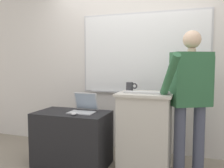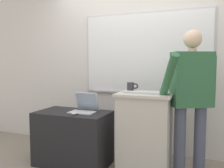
{
  "view_description": "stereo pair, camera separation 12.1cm",
  "coord_description": "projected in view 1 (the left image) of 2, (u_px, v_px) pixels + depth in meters",
  "views": [
    {
      "loc": [
        0.87,
        -2.35,
        1.29
      ],
      "look_at": [
        -0.04,
        0.3,
        1.06
      ],
      "focal_mm": 38.0,
      "sensor_mm": 36.0,
      "label": 1
    },
    {
      "loc": [
        0.98,
        -2.31,
        1.29
      ],
      "look_at": [
        -0.04,
        0.3,
        1.06
      ],
      "focal_mm": 38.0,
      "sensor_mm": 36.0,
      "label": 2
    }
  ],
  "objects": [
    {
      "name": "back_wall",
      "position": [
        133.0,
        53.0,
        3.53
      ],
      "size": [
        6.4,
        0.17,
        2.92
      ],
      "color": "silver",
      "rests_on": "ground_plane"
    },
    {
      "name": "lectern_podium",
      "position": [
        145.0,
        132.0,
        2.83
      ],
      "size": [
        0.64,
        0.53,
        0.95
      ],
      "color": "#BCB7AD",
      "rests_on": "ground_plane"
    },
    {
      "name": "side_desk",
      "position": [
        72.0,
        138.0,
        3.03
      ],
      "size": [
        0.93,
        0.54,
        0.68
      ],
      "color": "black",
      "rests_on": "ground_plane"
    },
    {
      "name": "person_presenter",
      "position": [
        191.0,
        93.0,
        2.69
      ],
      "size": [
        0.61,
        0.7,
        1.67
      ],
      "rotation": [
        0.0,
        0.0,
        0.49
      ],
      "color": "#474C60",
      "rests_on": "ground_plane"
    },
    {
      "name": "laptop",
      "position": [
        84.0,
        106.0,
        3.01
      ],
      "size": [
        0.32,
        0.29,
        0.24
      ],
      "color": "#B7BABF",
      "rests_on": "side_desk"
    },
    {
      "name": "wireless_keyboard",
      "position": [
        142.0,
        92.0,
        2.73
      ],
      "size": [
        0.43,
        0.12,
        0.02
      ],
      "color": "silver",
      "rests_on": "lectern_podium"
    },
    {
      "name": "computer_mouse_by_laptop",
      "position": [
        74.0,
        114.0,
        2.82
      ],
      "size": [
        0.06,
        0.1,
        0.03
      ],
      "color": "#BCBCC1",
      "rests_on": "side_desk"
    },
    {
      "name": "computer_mouse_by_keyboard",
      "position": [
        168.0,
        93.0,
        2.65
      ],
      "size": [
        0.06,
        0.1,
        0.03
      ],
      "color": "#BCBCC1",
      "rests_on": "lectern_podium"
    },
    {
      "name": "coffee_mug",
      "position": [
        130.0,
        86.0,
        3.04
      ],
      "size": [
        0.15,
        0.09,
        0.1
      ],
      "color": "#333338",
      "rests_on": "lectern_podium"
    }
  ]
}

